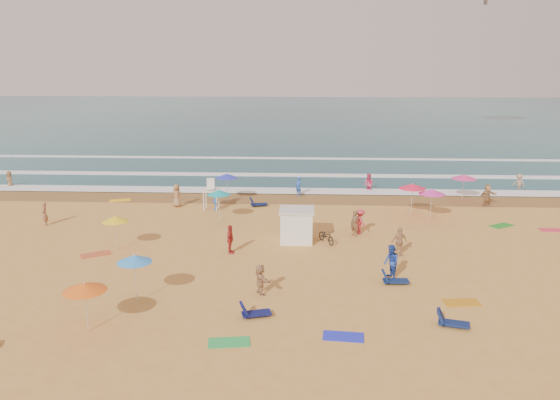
{
  "coord_description": "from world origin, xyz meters",
  "views": [
    {
      "loc": [
        4.09,
        -32.12,
        11.09
      ],
      "look_at": [
        2.24,
        6.0,
        1.5
      ],
      "focal_mm": 35.0,
      "sensor_mm": 36.0,
      "label": 1
    }
  ],
  "objects": [
    {
      "name": "surf_foam",
      "position": [
        0.0,
        21.32,
        0.1
      ],
      "size": [
        200.0,
        18.7,
        0.05
      ],
      "color": "white",
      "rests_on": "ground"
    },
    {
      "name": "loungers",
      "position": [
        6.39,
        -4.78,
        0.17
      ],
      "size": [
        53.16,
        23.78,
        0.34
      ],
      "color": "#101F50",
      "rests_on": "ground"
    },
    {
      "name": "lifeguard_stand",
      "position": [
        -3.25,
        8.69,
        1.05
      ],
      "size": [
        1.2,
        1.2,
        2.1
      ],
      "primitive_type": null,
      "color": "white",
      "rests_on": "ground"
    },
    {
      "name": "towels",
      "position": [
        0.7,
        -1.05,
        0.01
      ],
      "size": [
        40.67,
        24.47,
        0.03
      ],
      "color": "#B3163F",
      "rests_on": "ground"
    },
    {
      "name": "wet_sand",
      "position": [
        0.0,
        12.5,
        0.01
      ],
      "size": [
        220.0,
        220.0,
        0.0
      ],
      "primitive_type": "plane",
      "color": "olive",
      "rests_on": "ground"
    },
    {
      "name": "beach_umbrellas",
      "position": [
        7.42,
        0.88,
        2.11
      ],
      "size": [
        56.54,
        31.25,
        0.77
      ],
      "color": "blue",
      "rests_on": "ground"
    },
    {
      "name": "cabana_roof",
      "position": [
        3.53,
        1.24,
        2.06
      ],
      "size": [
        2.2,
        2.2,
        0.12
      ],
      "primitive_type": "cube",
      "color": "silver",
      "rests_on": "cabana"
    },
    {
      "name": "bicycle",
      "position": [
        5.43,
        0.94,
        0.45
      ],
      "size": [
        1.37,
        1.79,
        0.9
      ],
      "primitive_type": "imported",
      "rotation": [
        0.0,
        0.0,
        0.52
      ],
      "color": "black",
      "rests_on": "ground"
    },
    {
      "name": "ocean",
      "position": [
        0.0,
        84.0,
        0.0
      ],
      "size": [
        220.0,
        140.0,
        0.18
      ],
      "primitive_type": "cube",
      "color": "#0C4756",
      "rests_on": "ground"
    },
    {
      "name": "cabana",
      "position": [
        3.53,
        1.24,
        1.0
      ],
      "size": [
        2.0,
        2.0,
        2.0
      ],
      "primitive_type": "cube",
      "color": "white",
      "rests_on": "ground"
    },
    {
      "name": "beachgoers",
      "position": [
        3.17,
        4.64,
        0.81
      ],
      "size": [
        47.53,
        28.64,
        2.11
      ],
      "color": "tan",
      "rests_on": "ground"
    },
    {
      "name": "ground",
      "position": [
        0.0,
        0.0,
        0.0
      ],
      "size": [
        220.0,
        220.0,
        0.0
      ],
      "primitive_type": "plane",
      "color": "gold",
      "rests_on": "ground"
    }
  ]
}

